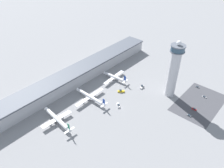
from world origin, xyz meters
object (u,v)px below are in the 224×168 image
service_truck_catering (121,91)px  car_blue_compact (204,97)px  service_truck_baggage (142,87)px  car_silver_sedan (194,109)px  airplane_gate_charlie (114,77)px  airplane_gate_bravo (90,97)px  car_red_hatchback (197,87)px  control_tower (174,69)px  car_grey_coupe (189,115)px  airplane_gate_alpha (57,119)px  service_truck_fuel (118,105)px

service_truck_catering → car_blue_compact: bearing=-54.5°
service_truck_baggage → service_truck_catering: bearing=150.3°
car_silver_sedan → service_truck_catering: bearing=109.8°
airplane_gate_charlie → car_silver_sedan: bearing=-82.0°
service_truck_catering → car_silver_sedan: (26.77, -74.35, -0.43)m
service_truck_catering → airplane_gate_bravo: bearing=154.6°
airplane_gate_charlie → car_red_hatchback: 97.23m
airplane_gate_bravo → service_truck_baggage: (54.97, -28.22, -3.23)m
control_tower → car_grey_coupe: bearing=-118.9°
airplane_gate_alpha → service_truck_catering: (76.32, -14.76, -3.36)m
airplane_gate_bravo → car_grey_coupe: airplane_gate_bravo is taller
airplane_gate_bravo → car_blue_compact: bearing=-46.4°
service_truck_baggage → airplane_gate_charlie: bearing=104.8°
control_tower → airplane_gate_charlie: bearing=106.5°
airplane_gate_alpha → car_red_hatchback: airplane_gate_alpha is taller
service_truck_fuel → car_red_hatchback: bearing=-28.9°
airplane_gate_bravo → service_truck_catering: 36.19m
airplane_gate_alpha → service_truck_catering: airplane_gate_alpha is taller
airplane_gate_charlie → service_truck_fuel: size_ratio=5.17×
airplane_gate_alpha → service_truck_catering: size_ratio=5.58×
airplane_gate_alpha → car_grey_coupe: 127.62m
car_grey_coupe → car_silver_sedan: (12.14, 0.33, 0.03)m
service_truck_fuel → service_truck_baggage: (42.82, 0.56, -0.02)m
service_truck_fuel → car_red_hatchback: (85.84, -47.32, -0.47)m
service_truck_catering → service_truck_baggage: 25.79m
service_truck_catering → service_truck_fuel: bearing=-146.9°
service_truck_catering → car_grey_coupe: (14.63, -74.68, -0.45)m
car_blue_compact → car_grey_coupe: size_ratio=1.03×
airplane_gate_charlie → service_truck_fuel: airplane_gate_charlie is taller
service_truck_fuel → service_truck_baggage: 42.82m
service_truck_catering → control_tower: bearing=-52.8°
airplane_gate_alpha → car_red_hatchback: bearing=-28.0°
control_tower → car_silver_sedan: (-5.57, -31.72, -31.78)m
airplane_gate_alpha → service_truck_fuel: size_ratio=5.94×
airplane_gate_charlie → car_blue_compact: airplane_gate_charlie is taller
service_truck_fuel → car_blue_compact: bearing=-39.7°
airplane_gate_bravo → car_red_hatchback: (97.99, -76.10, -3.67)m
control_tower → car_red_hatchback: bearing=-28.6°
car_grey_coupe → airplane_gate_charlie: bearing=90.8°
control_tower → car_grey_coupe: size_ratio=15.04×
airplane_gate_bravo → car_grey_coupe: bearing=-62.4°
airplane_gate_charlie → car_grey_coupe: 96.13m
car_red_hatchback → car_blue_compact: bearing=-133.0°
car_silver_sedan → airplane_gate_bravo: bearing=123.5°
control_tower → car_grey_coupe: control_tower is taller
car_red_hatchback → car_silver_sedan: (-38.66, -13.70, 0.03)m
service_truck_fuel → service_truck_baggage: bearing=0.8°
car_blue_compact → control_tower: bearing=123.1°
service_truck_fuel → car_red_hatchback: size_ratio=1.53×
airplane_gate_bravo → service_truck_fuel: size_ratio=5.93×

